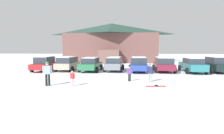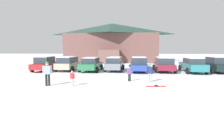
# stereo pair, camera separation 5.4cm
# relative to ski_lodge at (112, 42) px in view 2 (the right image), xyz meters

# --- Properties ---
(ground) EXTENTS (160.00, 160.00, 0.00)m
(ground) POSITION_rel_ski_lodge_xyz_m (1.77, -26.82, -3.84)
(ground) COLOR white
(ski_lodge) EXTENTS (17.99, 10.56, 7.59)m
(ski_lodge) POSITION_rel_ski_lodge_xyz_m (0.00, 0.00, 0.00)
(ski_lodge) COLOR brown
(ski_lodge) RESTS_ON ground
(parked_red_sedan) EXTENTS (2.15, 4.57, 1.69)m
(parked_red_sedan) POSITION_rel_ski_lodge_xyz_m (-6.52, -15.68, -3.00)
(parked_red_sedan) COLOR #AD2124
(parked_red_sedan) RESTS_ON ground
(parked_beige_suv) EXTENTS (2.23, 4.11, 1.65)m
(parked_beige_suv) POSITION_rel_ski_lodge_xyz_m (-3.95, -15.35, -2.95)
(parked_beige_suv) COLOR #B7A490
(parked_beige_suv) RESTS_ON ground
(parked_green_coupe) EXTENTS (2.33, 4.66, 1.58)m
(parked_green_coupe) POSITION_rel_ski_lodge_xyz_m (-1.19, -15.46, -3.04)
(parked_green_coupe) COLOR #2B7249
(parked_green_coupe) RESTS_ON ground
(parked_grey_wagon) EXTENTS (2.26, 4.29, 1.62)m
(parked_grey_wagon) POSITION_rel_ski_lodge_xyz_m (1.52, -15.18, -2.96)
(parked_grey_wagon) COLOR slate
(parked_grey_wagon) RESTS_ON ground
(parked_blue_hatchback) EXTENTS (2.26, 4.68, 1.66)m
(parked_blue_hatchback) POSITION_rel_ski_lodge_xyz_m (4.26, -15.60, -3.01)
(parked_blue_hatchback) COLOR #2A45A8
(parked_blue_hatchback) RESTS_ON ground
(parked_maroon_van) EXTENTS (2.41, 4.53, 1.63)m
(parked_maroon_van) POSITION_rel_ski_lodge_xyz_m (7.09, -15.30, -2.96)
(parked_maroon_van) COLOR maroon
(parked_maroon_van) RESTS_ON ground
(parked_teal_hatchback) EXTENTS (2.23, 4.72, 1.62)m
(parked_teal_hatchback) POSITION_rel_ski_lodge_xyz_m (10.07, -15.79, -3.02)
(parked_teal_hatchback) COLOR teal
(parked_teal_hatchback) RESTS_ON ground
(parked_black_sedan) EXTENTS (2.37, 4.54, 1.72)m
(parked_black_sedan) POSITION_rel_ski_lodge_xyz_m (12.77, -15.39, -2.98)
(parked_black_sedan) COLOR black
(parked_black_sedan) RESTS_ON ground
(skier_child_in_purple_jacket) EXTENTS (0.40, 0.27, 1.16)m
(skier_child_in_purple_jacket) POSITION_rel_ski_lodge_xyz_m (3.11, -21.57, -3.18)
(skier_child_in_purple_jacket) COLOR black
(skier_child_in_purple_jacket) RESTS_ON ground
(skier_adult_in_blue_parka) EXTENTS (0.59, 0.36, 1.67)m
(skier_adult_in_blue_parka) POSITION_rel_ski_lodge_xyz_m (-2.60, -23.73, -2.90)
(skier_adult_in_blue_parka) COLOR black
(skier_adult_in_blue_parka) RESTS_ON ground
(skier_teen_in_navy_coat) EXTENTS (0.51, 0.28, 1.41)m
(skier_teen_in_navy_coat) POSITION_rel_ski_lodge_xyz_m (4.66, -21.77, -3.05)
(skier_teen_in_navy_coat) COLOR #9CAFC9
(skier_teen_in_navy_coat) RESTS_ON ground
(skier_child_in_red_jacket) EXTENTS (0.37, 0.23, 1.05)m
(skier_child_in_red_jacket) POSITION_rel_ski_lodge_xyz_m (-0.87, -23.66, -3.25)
(skier_child_in_red_jacket) COLOR #DCABC7
(skier_child_in_red_jacket) RESTS_ON ground
(pair_of_skis) EXTENTS (1.39, 0.44, 0.08)m
(pair_of_skis) POSITION_rel_ski_lodge_xyz_m (4.87, -23.39, -3.82)
(pair_of_skis) COLOR red
(pair_of_skis) RESTS_ON ground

